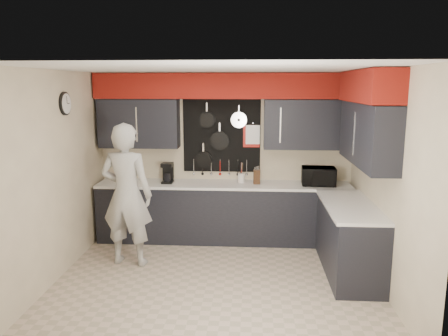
# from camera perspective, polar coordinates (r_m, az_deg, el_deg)

# --- Properties ---
(ground) EXTENTS (4.00, 4.00, 0.00)m
(ground) POSITION_cam_1_polar(r_m,az_deg,el_deg) (5.68, -1.00, -14.39)
(ground) COLOR #BFA894
(ground) RESTS_ON ground
(back_wall_assembly) EXTENTS (4.00, 0.36, 2.60)m
(back_wall_assembly) POSITION_cam_1_polar(r_m,az_deg,el_deg) (6.75, 0.13, 7.34)
(back_wall_assembly) COLOR beige
(back_wall_assembly) RESTS_ON ground
(right_wall_assembly) EXTENTS (0.36, 3.50, 2.60)m
(right_wall_assembly) POSITION_cam_1_polar(r_m,az_deg,el_deg) (5.59, 18.54, 5.39)
(right_wall_assembly) COLOR beige
(right_wall_assembly) RESTS_ON ground
(left_wall_assembly) EXTENTS (0.05, 3.50, 2.60)m
(left_wall_assembly) POSITION_cam_1_polar(r_m,az_deg,el_deg) (5.78, -21.16, -0.72)
(left_wall_assembly) COLOR beige
(left_wall_assembly) RESTS_ON ground
(base_cabinets) EXTENTS (3.95, 2.20, 0.92)m
(base_cabinets) POSITION_cam_1_polar(r_m,az_deg,el_deg) (6.55, 4.10, -6.63)
(base_cabinets) COLOR black
(base_cabinets) RESTS_ON ground
(microwave) EXTENTS (0.51, 0.36, 0.27)m
(microwave) POSITION_cam_1_polar(r_m,az_deg,el_deg) (6.75, 12.23, -1.07)
(microwave) COLOR black
(microwave) RESTS_ON base_cabinets
(knife_block) EXTENTS (0.10, 0.10, 0.22)m
(knife_block) POSITION_cam_1_polar(r_m,az_deg,el_deg) (6.71, 4.29, -1.16)
(knife_block) COLOR #351910
(knife_block) RESTS_ON base_cabinets
(utensil_crock) EXTENTS (0.11, 0.11, 0.14)m
(utensil_crock) POSITION_cam_1_polar(r_m,az_deg,el_deg) (6.80, 2.27, -1.30)
(utensil_crock) COLOR silver
(utensil_crock) RESTS_ON base_cabinets
(coffee_maker) EXTENTS (0.17, 0.21, 0.31)m
(coffee_maker) POSITION_cam_1_polar(r_m,az_deg,el_deg) (6.83, -7.37, -0.56)
(coffee_maker) COLOR black
(coffee_maker) RESTS_ON base_cabinets
(person) EXTENTS (0.76, 0.55, 1.94)m
(person) POSITION_cam_1_polar(r_m,az_deg,el_deg) (5.99, -12.60, -3.45)
(person) COLOR #B7B7B4
(person) RESTS_ON ground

